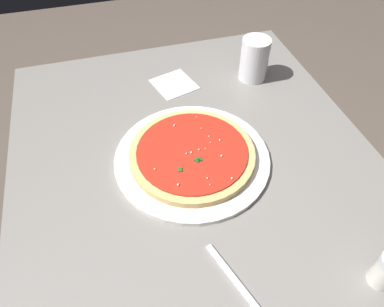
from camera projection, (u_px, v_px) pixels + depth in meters
name	position (u px, v px, depth m)	size (l,w,h in m)	color
ground_plane	(191.00, 274.00, 1.37)	(5.00, 5.00, 0.00)	brown
restaurant_table	(191.00, 183.00, 0.94)	(0.91, 0.84, 0.72)	black
serving_plate	(192.00, 158.00, 0.81)	(0.35, 0.35, 0.01)	white
pizza	(192.00, 153.00, 0.80)	(0.29, 0.29, 0.02)	#DBB26B
cup_tall_drink	(254.00, 59.00, 0.98)	(0.08, 0.08, 0.12)	silver
napkin_folded_right	(174.00, 84.00, 1.00)	(0.11, 0.11, 0.00)	white
fork	(244.00, 292.00, 0.60)	(0.18, 0.07, 0.00)	silver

